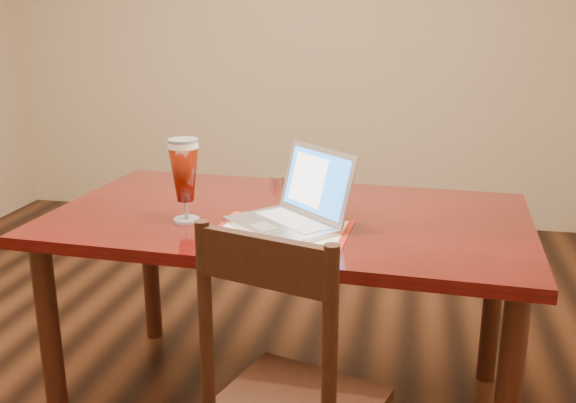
# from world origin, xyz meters

# --- Properties ---
(ground) EXTENTS (5.00, 5.00, 0.00)m
(ground) POSITION_xyz_m (0.00, 0.00, 0.00)
(ground) COLOR black
(ground) RESTS_ON ground
(dining_table) EXTENTS (1.79, 1.07, 1.11)m
(dining_table) POSITION_xyz_m (0.43, 0.00, 0.73)
(dining_table) COLOR #540C0B
(dining_table) RESTS_ON ground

